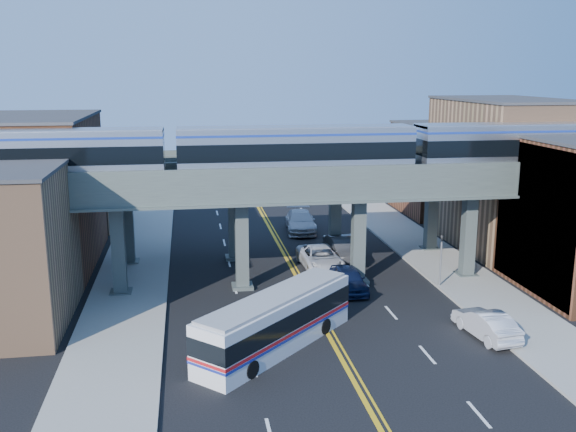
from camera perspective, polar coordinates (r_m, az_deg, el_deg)
name	(u,v)px	position (r m, az deg, el deg)	size (l,w,h in m)	color
ground	(326,330)	(36.90, 3.36, -10.09)	(120.00, 120.00, 0.00)	black
sidewalk_west	(131,283)	(45.65, -13.76, -5.81)	(5.00, 70.00, 0.16)	gray
sidewalk_east	(448,267)	(49.26, 14.04, -4.45)	(5.00, 70.00, 0.16)	gray
building_west_b	(37,193)	(51.19, -21.39, 1.93)	(8.00, 14.00, 11.00)	brown
building_west_c	(69,183)	(64.01, -18.89, 2.76)	(8.00, 10.00, 8.00)	#966D4E
building_east_b	(503,174)	(56.24, 18.58, 3.56)	(8.00, 14.00, 12.00)	#966D4E
building_east_c	(441,169)	(68.10, 13.48, 4.08)	(8.00, 10.00, 9.00)	brown
mural_panel	(534,223)	(44.25, 21.01, -0.60)	(0.10, 9.50, 9.50)	teal
elevated_viaduct_near	(301,192)	(42.59, 1.17, 2.13)	(52.00, 3.60, 7.40)	#45504E
elevated_viaduct_far	(285,176)	(49.40, -0.27, 3.59)	(52.00, 3.60, 7.40)	#45504E
transit_train	(296,150)	(42.10, 0.69, 5.88)	(47.62, 2.99, 3.48)	black
stop_sign	(320,283)	(39.08, 2.88, -6.01)	(0.76, 0.09, 2.63)	slate
traffic_signal	(441,255)	(44.24, 13.45, -3.37)	(0.15, 0.18, 4.10)	slate
transit_bus	(276,322)	(34.10, -1.06, -9.42)	(9.36, 9.43, 2.80)	silver
car_lane_a	(349,279)	(43.03, 5.41, -5.62)	(1.89, 4.70, 1.60)	#0F1838
car_lane_b	(343,249)	(49.90, 4.91, -2.92)	(1.89, 5.42, 1.79)	#2D2D2F
car_lane_c	(320,258)	(47.63, 2.90, -3.75)	(2.71, 5.87, 1.63)	silver
car_lane_d	(300,221)	(58.64, 1.12, -0.49)	(2.57, 6.32, 1.83)	#BCBBC1
car_parked_curb	(486,324)	(37.31, 17.19, -9.13)	(1.63, 4.67, 1.54)	silver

